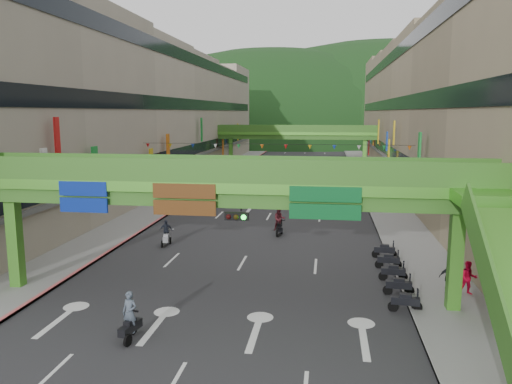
{
  "coord_description": "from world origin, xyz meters",
  "views": [
    {
      "loc": [
        5.05,
        -17.24,
        9.23
      ],
      "look_at": [
        0.0,
        18.0,
        3.5
      ],
      "focal_mm": 35.0,
      "sensor_mm": 36.0,
      "label": 1
    }
  ],
  "objects_px": {
    "overpass_near": "(237,199)",
    "car_silver": "(219,192)",
    "scooter_rider_mid": "(279,221)",
    "car_yellow": "(295,169)",
    "scooter_rider_near": "(130,318)",
    "pedestrian_red": "(468,281)"
  },
  "relations": [
    {
      "from": "overpass_near",
      "to": "scooter_rider_mid",
      "type": "height_order",
      "value": "overpass_near"
    },
    {
      "from": "car_silver",
      "to": "overpass_near",
      "type": "bearing_deg",
      "value": -68.04
    },
    {
      "from": "scooter_rider_mid",
      "to": "overpass_near",
      "type": "bearing_deg",
      "value": -92.66
    },
    {
      "from": "scooter_rider_mid",
      "to": "car_yellow",
      "type": "xyz_separation_m",
      "value": [
        -1.25,
        37.55,
        -0.4
      ]
    },
    {
      "from": "car_silver",
      "to": "car_yellow",
      "type": "height_order",
      "value": "car_yellow"
    },
    {
      "from": "scooter_rider_near",
      "to": "pedestrian_red",
      "type": "xyz_separation_m",
      "value": [
        14.94,
        7.0,
        -0.11
      ]
    },
    {
      "from": "scooter_rider_mid",
      "to": "car_silver",
      "type": "height_order",
      "value": "scooter_rider_mid"
    },
    {
      "from": "scooter_rider_near",
      "to": "scooter_rider_mid",
      "type": "bearing_deg",
      "value": 76.75
    },
    {
      "from": "scooter_rider_mid",
      "to": "car_silver",
      "type": "relative_size",
      "value": 0.52
    },
    {
      "from": "pedestrian_red",
      "to": "scooter_rider_near",
      "type": "bearing_deg",
      "value": -153.58
    },
    {
      "from": "scooter_rider_near",
      "to": "car_silver",
      "type": "height_order",
      "value": "scooter_rider_near"
    },
    {
      "from": "scooter_rider_near",
      "to": "car_silver",
      "type": "relative_size",
      "value": 0.5
    },
    {
      "from": "scooter_rider_near",
      "to": "car_silver",
      "type": "xyz_separation_m",
      "value": [
        -3.72,
        34.0,
        -0.28
      ]
    },
    {
      "from": "scooter_rider_near",
      "to": "car_yellow",
      "type": "relative_size",
      "value": 0.49
    },
    {
      "from": "car_silver",
      "to": "pedestrian_red",
      "type": "distance_m",
      "value": 32.82
    },
    {
      "from": "overpass_near",
      "to": "car_yellow",
      "type": "height_order",
      "value": "overpass_near"
    },
    {
      "from": "car_yellow",
      "to": "scooter_rider_mid",
      "type": "bearing_deg",
      "value": -82.17
    },
    {
      "from": "overpass_near",
      "to": "car_silver",
      "type": "height_order",
      "value": "overpass_near"
    },
    {
      "from": "overpass_near",
      "to": "scooter_rider_mid",
      "type": "distance_m",
      "value": 14.58
    },
    {
      "from": "overpass_near",
      "to": "car_silver",
      "type": "xyz_separation_m",
      "value": [
        -7.39,
        29.62,
        -4.52
      ]
    },
    {
      "from": "scooter_rider_near",
      "to": "car_yellow",
      "type": "distance_m",
      "value": 56.0
    },
    {
      "from": "overpass_near",
      "to": "car_yellow",
      "type": "distance_m",
      "value": 51.73
    }
  ]
}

